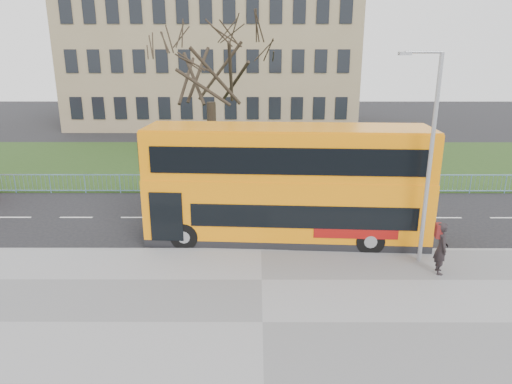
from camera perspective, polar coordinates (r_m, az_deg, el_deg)
ground at (r=19.91m, az=0.60°, el=-5.68°), size 120.00×120.00×0.00m
pavement at (r=13.89m, az=0.82°, el=-16.16°), size 80.00×10.50×0.12m
kerb at (r=18.46m, az=0.64°, el=-7.32°), size 80.00×0.20×0.14m
grass_verge at (r=33.57m, az=0.42°, el=3.76°), size 80.00×15.40×0.08m
guard_railing at (r=25.98m, az=0.50°, el=1.02°), size 40.00×0.12×1.10m
bare_tree at (r=28.60m, az=-5.69°, el=12.92°), size 7.89×7.89×11.28m
civic_building at (r=53.62m, az=-5.23°, el=16.08°), size 30.00×15.00×14.00m
yellow_bus at (r=18.84m, az=3.85°, el=1.26°), size 11.61×3.42×4.81m
pedestrian at (r=17.47m, az=22.15°, el=-6.52°), size 0.55×0.75×1.90m
street_lamp at (r=17.29m, az=20.76°, el=4.65°), size 1.61×0.41×7.62m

